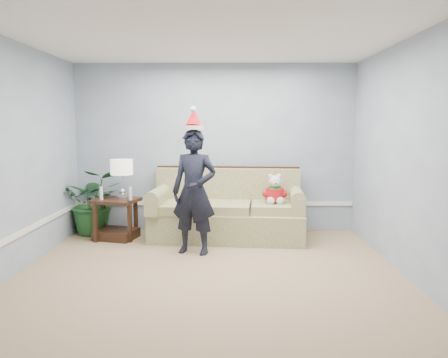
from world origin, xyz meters
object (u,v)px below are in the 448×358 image
(houseplant, at_px, (94,201))
(teddy_bear, at_px, (275,192))
(side_table, at_px, (116,223))
(table_lamp, at_px, (122,169))
(man, at_px, (194,192))
(sofa, at_px, (227,213))

(houseplant, relative_size, teddy_bear, 2.32)
(side_table, relative_size, table_lamp, 1.26)
(teddy_bear, bearing_deg, table_lamp, 177.43)
(man, xyz_separation_m, teddy_bear, (1.15, 0.70, -0.12))
(sofa, bearing_deg, side_table, -172.09)
(houseplant, distance_m, man, 2.01)
(side_table, relative_size, man, 0.45)
(houseplant, bearing_deg, table_lamp, -27.74)
(side_table, xyz_separation_m, man, (1.25, -0.73, 0.60))
(man, bearing_deg, teddy_bear, 46.57)
(sofa, bearing_deg, teddy_bear, -5.40)
(side_table, distance_m, table_lamp, 0.84)
(side_table, bearing_deg, houseplant, 142.82)
(table_lamp, bearing_deg, side_table, -153.44)
(man, bearing_deg, houseplant, 163.11)
(side_table, xyz_separation_m, teddy_bear, (2.40, -0.03, 0.48))
(houseplant, height_order, teddy_bear, houseplant)
(table_lamp, bearing_deg, sofa, 1.75)
(sofa, xyz_separation_m, teddy_bear, (0.71, -0.13, 0.34))
(man, relative_size, teddy_bear, 3.72)
(sofa, relative_size, table_lamp, 3.97)
(side_table, bearing_deg, teddy_bear, -0.68)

